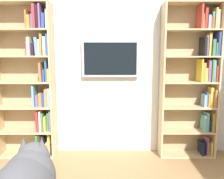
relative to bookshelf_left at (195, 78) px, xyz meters
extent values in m
cube|color=silver|center=(1.26, -0.17, 0.21)|extent=(4.52, 0.06, 2.70)
cube|color=tan|center=(-0.29, 0.02, -0.05)|extent=(0.02, 0.28, 2.18)
cube|color=tan|center=(0.48, 0.02, -0.05)|extent=(0.02, 0.28, 2.18)
cube|color=tan|center=(0.09, -0.11, -0.05)|extent=(0.79, 0.01, 2.18)
cube|color=tan|center=(0.09, 0.02, -1.13)|extent=(0.75, 0.27, 0.02)
cube|color=tan|center=(0.09, 0.02, -0.77)|extent=(0.75, 0.27, 0.02)
cube|color=tan|center=(0.09, 0.02, -0.41)|extent=(0.75, 0.27, 0.02)
cube|color=tan|center=(0.09, 0.02, -0.05)|extent=(0.75, 0.27, 0.02)
cube|color=tan|center=(0.09, 0.02, 0.31)|extent=(0.75, 0.27, 0.02)
cube|color=tan|center=(0.09, 0.02, 0.67)|extent=(0.75, 0.27, 0.02)
cube|color=tan|center=(0.09, 0.02, 1.03)|extent=(0.75, 0.27, 0.02)
cube|color=gold|center=(-0.26, 0.01, -1.02)|extent=(0.02, 0.21, 0.20)
cube|color=#8C654B|center=(-0.23, 0.03, -1.02)|extent=(0.03, 0.14, 0.19)
cube|color=#7D4C84|center=(-0.20, 0.04, -0.99)|extent=(0.02, 0.16, 0.27)
cube|color=#1F202B|center=(-0.17, 0.02, -1.02)|extent=(0.02, 0.12, 0.20)
cube|color=black|center=(-0.13, 0.03, -1.03)|extent=(0.04, 0.19, 0.19)
cube|color=olive|center=(-0.26, 0.03, -0.62)|extent=(0.03, 0.22, 0.28)
cube|color=black|center=(-0.22, 0.03, -0.68)|extent=(0.03, 0.15, 0.16)
cube|color=#5FA4A9|center=(-0.18, 0.03, -0.62)|extent=(0.03, 0.17, 0.27)
cube|color=#5CA3A2|center=(-0.15, 0.03, -0.64)|extent=(0.03, 0.18, 0.23)
cube|color=olive|center=(-0.26, 0.04, -0.27)|extent=(0.02, 0.21, 0.26)
cube|color=yellow|center=(-0.22, 0.03, -0.26)|extent=(0.04, 0.13, 0.28)
cube|color=orange|center=(-0.19, 0.02, -0.31)|extent=(0.03, 0.15, 0.18)
cube|color=#324B90|center=(-0.16, 0.01, -0.29)|extent=(0.02, 0.14, 0.21)
cube|color=#6E8EAD|center=(-0.13, 0.04, -0.31)|extent=(0.04, 0.14, 0.17)
cube|color=#B92C32|center=(-0.26, 0.02, 0.07)|extent=(0.02, 0.22, 0.22)
cube|color=#599BAE|center=(-0.24, 0.04, 0.11)|extent=(0.04, 0.14, 0.31)
cube|color=#3D7E41|center=(-0.20, 0.03, 0.12)|extent=(0.03, 0.19, 0.31)
cube|color=#7E4F7E|center=(-0.17, 0.03, 0.11)|extent=(0.04, 0.15, 0.31)
cube|color=gold|center=(-0.12, 0.03, 0.06)|extent=(0.03, 0.15, 0.19)
cube|color=orange|center=(-0.08, 0.03, 0.09)|extent=(0.04, 0.22, 0.27)
cube|color=gold|center=(-0.04, 0.04, 0.12)|extent=(0.02, 0.23, 0.32)
cube|color=#314291|center=(-0.26, 0.04, 0.48)|extent=(0.03, 0.21, 0.32)
cube|color=#337147|center=(-0.23, 0.04, 0.41)|extent=(0.02, 0.21, 0.18)
cube|color=#3E6E52|center=(-0.19, 0.02, 0.43)|extent=(0.04, 0.23, 0.22)
cube|color=gold|center=(-0.15, 0.03, 0.48)|extent=(0.03, 0.13, 0.31)
cube|color=slate|center=(-0.11, 0.03, 0.46)|extent=(0.03, 0.14, 0.27)
cube|color=black|center=(-0.07, 0.04, 0.45)|extent=(0.03, 0.23, 0.25)
cube|color=silver|center=(-0.25, 0.02, 0.81)|extent=(0.04, 0.13, 0.26)
cube|color=gold|center=(-0.22, 0.02, 0.82)|extent=(0.03, 0.16, 0.28)
cube|color=#5C98A7|center=(-0.18, 0.02, 0.79)|extent=(0.03, 0.12, 0.23)
cube|color=#B13524|center=(-0.15, 0.02, 0.76)|extent=(0.03, 0.19, 0.16)
cube|color=#6599AF|center=(-0.11, 0.02, 0.77)|extent=(0.04, 0.20, 0.18)
cube|color=#B72E25|center=(-0.07, 0.03, 0.82)|extent=(0.04, 0.19, 0.27)
cube|color=#A46345|center=(-0.04, 0.03, 0.78)|extent=(0.03, 0.16, 0.20)
cube|color=#B13F2E|center=(-0.01, 0.02, 0.84)|extent=(0.02, 0.23, 0.32)
cube|color=tan|center=(2.03, 0.02, -0.05)|extent=(0.02, 0.28, 2.18)
cube|color=tan|center=(2.43, -0.11, -0.05)|extent=(0.81, 0.01, 2.18)
cube|color=tan|center=(2.43, 0.02, -1.13)|extent=(0.77, 0.27, 0.02)
cube|color=tan|center=(2.43, 0.02, -0.77)|extent=(0.77, 0.27, 0.02)
cube|color=tan|center=(2.43, 0.02, -0.41)|extent=(0.77, 0.27, 0.02)
cube|color=tan|center=(2.43, 0.02, -0.05)|extent=(0.77, 0.27, 0.02)
cube|color=tan|center=(2.43, 0.02, 0.31)|extent=(0.77, 0.27, 0.02)
cube|color=tan|center=(2.43, 0.02, 0.67)|extent=(0.77, 0.27, 0.02)
cube|color=tan|center=(2.43, 0.02, 1.03)|extent=(0.77, 0.27, 0.02)
cube|color=#241A2F|center=(2.07, 0.03, -1.04)|extent=(0.04, 0.12, 0.16)
cube|color=gold|center=(2.11, 0.01, -0.97)|extent=(0.03, 0.13, 0.31)
cube|color=beige|center=(2.15, 0.03, -1.03)|extent=(0.04, 0.22, 0.17)
cube|color=#271A2B|center=(2.19, 0.04, -0.97)|extent=(0.03, 0.19, 0.30)
cube|color=#2A2A18|center=(2.23, 0.04, -0.96)|extent=(0.03, 0.21, 0.32)
cube|color=#327D3F|center=(2.27, 0.03, -0.96)|extent=(0.03, 0.18, 0.31)
cube|color=slate|center=(2.07, 0.01, -0.61)|extent=(0.03, 0.18, 0.30)
cube|color=#32833E|center=(2.11, 0.01, -0.62)|extent=(0.03, 0.12, 0.27)
cube|color=gold|center=(2.15, 0.03, -0.65)|extent=(0.03, 0.18, 0.22)
cube|color=#3F704B|center=(2.18, 0.04, -0.62)|extent=(0.03, 0.18, 0.27)
cube|color=beige|center=(2.22, 0.02, -0.61)|extent=(0.03, 0.18, 0.30)
cube|color=red|center=(2.26, 0.01, -0.61)|extent=(0.04, 0.21, 0.29)
cube|color=#6F91B0|center=(2.07, 0.03, -0.26)|extent=(0.04, 0.21, 0.27)
cube|color=orange|center=(2.12, 0.04, -0.27)|extent=(0.04, 0.17, 0.26)
cube|color=#264298|center=(2.16, 0.01, -0.30)|extent=(0.04, 0.18, 0.20)
cube|color=orange|center=(2.21, 0.02, -0.30)|extent=(0.04, 0.13, 0.19)
cube|color=#864D8E|center=(2.25, 0.03, -0.31)|extent=(0.03, 0.13, 0.17)
cube|color=#5C9FB0|center=(2.29, 0.03, -0.25)|extent=(0.03, 0.21, 0.30)
cube|color=gold|center=(2.07, 0.02, 0.05)|extent=(0.03, 0.17, 0.18)
cube|color=#2A548A|center=(2.10, 0.02, 0.11)|extent=(0.03, 0.16, 0.30)
cube|color=#344F8A|center=(2.14, 0.01, 0.05)|extent=(0.02, 0.16, 0.17)
cube|color=#A1633C|center=(2.18, 0.01, 0.10)|extent=(0.04, 0.23, 0.27)
cube|color=#2F5595|center=(2.07, 0.02, 0.47)|extent=(0.03, 0.22, 0.29)
cube|color=beige|center=(2.11, 0.03, 0.45)|extent=(0.04, 0.20, 0.26)
cube|color=#A17638|center=(2.15, 0.04, 0.47)|extent=(0.04, 0.18, 0.29)
cube|color=silver|center=(2.19, 0.02, 0.43)|extent=(0.03, 0.15, 0.22)
cube|color=#628FA4|center=(2.23, 0.02, 0.45)|extent=(0.05, 0.15, 0.25)
cube|color=black|center=(2.28, 0.03, 0.41)|extent=(0.04, 0.14, 0.17)
cube|color=beige|center=(2.32, 0.03, 0.45)|extent=(0.03, 0.23, 0.25)
cube|color=#AB3339|center=(2.36, 0.02, 0.42)|extent=(0.03, 0.12, 0.19)
cube|color=beige|center=(2.07, 0.04, 0.81)|extent=(0.03, 0.13, 0.25)
cube|color=#304697|center=(2.11, 0.01, 0.78)|extent=(0.04, 0.23, 0.20)
cube|color=#7E537F|center=(2.15, 0.04, 0.84)|extent=(0.02, 0.23, 0.32)
cube|color=black|center=(2.19, 0.02, 0.84)|extent=(0.04, 0.23, 0.31)
cube|color=#B2343A|center=(2.23, 0.03, 0.84)|extent=(0.04, 0.21, 0.32)
cube|color=slate|center=(2.26, 0.02, 0.78)|extent=(0.02, 0.19, 0.19)
cube|color=orange|center=(2.30, 0.03, 0.77)|extent=(0.04, 0.22, 0.17)
cube|color=#A4663A|center=(2.34, 0.01, 0.81)|extent=(0.02, 0.20, 0.24)
cube|color=#B7B7BC|center=(1.21, -0.09, 0.28)|extent=(0.82, 0.06, 0.53)
cube|color=black|center=(1.21, -0.06, 0.28)|extent=(0.75, 0.01, 0.46)
sphere|color=#4C4C51|center=(1.55, 2.32, -0.12)|extent=(0.15, 0.15, 0.15)
cone|color=#4C4C51|center=(1.51, 2.32, -0.07)|extent=(0.07, 0.07, 0.08)
cone|color=#4C4C51|center=(1.59, 2.32, -0.07)|extent=(0.07, 0.07, 0.08)
cone|color=beige|center=(1.51, 2.32, -0.07)|extent=(0.04, 0.04, 0.06)
cone|color=beige|center=(1.59, 2.32, -0.07)|extent=(0.04, 0.04, 0.06)
camera|label=1|loc=(1.20, 3.32, 0.35)|focal=37.50mm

